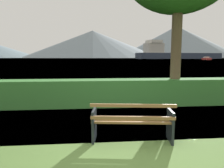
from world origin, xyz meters
The scene contains 7 objects.
ground_plane centered at (0.00, 0.00, 0.00)m, with size 1400.00×1400.00×0.00m, color #567A38.
water_surface centered at (0.00, 309.92, 0.00)m, with size 620.00×620.00×0.00m, color #7A99A8.
park_bench centered at (-0.01, -0.06, 0.43)m, with size 1.76×0.78×0.87m.
hedge_row centered at (0.00, 3.32, 0.48)m, with size 10.36×0.86×0.97m, color #387A33.
cargo_ship_large centered at (82.40, 207.37, 5.17)m, with size 94.24×30.68×18.49m.
fishing_boat_near centered at (72.86, 126.43, 0.76)m, with size 4.58×9.39×2.10m.
distant_hills centered at (52.32, 547.91, 35.92)m, with size 804.82×355.87×85.32m.
Camera 1 is at (-0.82, -4.29, 1.78)m, focal length 33.62 mm.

